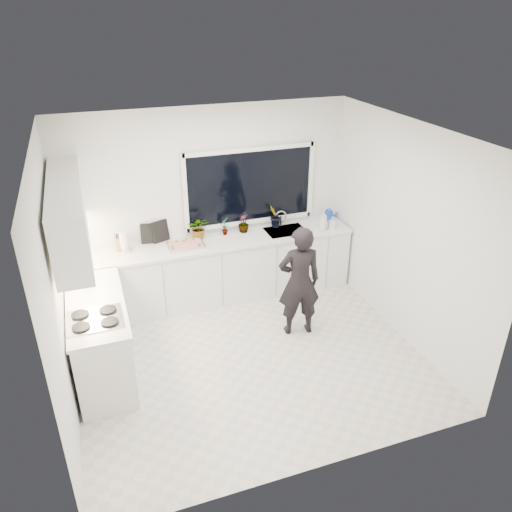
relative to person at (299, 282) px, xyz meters
name	(u,v)px	position (x,y,z in m)	size (l,w,h in m)	color
floor	(250,357)	(-0.76, -0.31, -0.75)	(4.00, 3.50, 0.02)	beige
wall_back	(208,204)	(-0.76, 1.45, 0.61)	(4.00, 0.02, 2.70)	white
wall_left	(55,290)	(-2.77, -0.31, 0.61)	(0.02, 3.50, 2.70)	white
wall_right	(405,233)	(1.25, -0.31, 0.61)	(0.02, 3.50, 2.70)	white
ceiling	(248,134)	(-0.76, -0.31, 1.97)	(4.00, 3.50, 0.02)	white
window	(250,186)	(-0.16, 1.42, 0.81)	(1.80, 0.02, 1.00)	black
base_cabinets_back	(217,271)	(-0.76, 1.14, -0.30)	(3.92, 0.58, 0.88)	white
base_cabinets_left	(101,338)	(-2.43, 0.04, -0.30)	(0.58, 1.60, 0.88)	white
countertop_back	(216,242)	(-0.76, 1.13, 0.16)	(3.94, 0.62, 0.04)	silver
countertop_left	(95,304)	(-2.43, 0.04, 0.16)	(0.62, 1.60, 0.04)	silver
upper_cabinets	(68,214)	(-2.55, 0.39, 1.11)	(0.34, 2.10, 0.70)	white
sink	(286,234)	(0.29, 1.14, 0.13)	(0.58, 0.42, 0.14)	silver
faucet	(281,218)	(0.29, 1.34, 0.29)	(0.03, 0.03, 0.22)	silver
stovetop	(95,319)	(-2.45, -0.31, 0.19)	(0.56, 0.48, 0.03)	black
person	(299,282)	(0.00, 0.00, 0.00)	(0.54, 0.36, 1.49)	black
pizza_tray	(186,245)	(-1.18, 1.11, 0.19)	(0.48, 0.36, 0.03)	silver
pizza	(186,244)	(-1.18, 1.11, 0.21)	(0.44, 0.31, 0.01)	#AF1F17
watering_can	(328,216)	(1.04, 1.30, 0.24)	(0.14, 0.14, 0.13)	#133DB8
paper_towel_roll	(124,242)	(-1.97, 1.24, 0.31)	(0.11, 0.11, 0.26)	white
knife_block	(120,243)	(-2.02, 1.28, 0.29)	(0.13, 0.10, 0.22)	olive
utensil_crock	(87,278)	(-2.49, 0.49, 0.26)	(0.13, 0.13, 0.16)	silver
picture_frame_large	(149,233)	(-1.63, 1.38, 0.32)	(0.22, 0.02, 0.28)	black
picture_frame_small	(160,231)	(-1.47, 1.38, 0.33)	(0.25, 0.02, 0.30)	black
herb_plants	(225,224)	(-0.57, 1.30, 0.33)	(1.42, 0.33, 0.34)	#26662D
soap_bottles	(325,221)	(0.84, 0.99, 0.31)	(0.26, 0.14, 0.30)	#D8BF66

